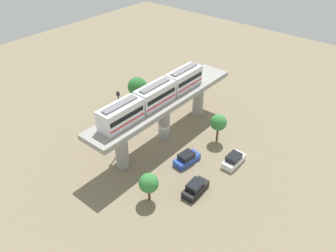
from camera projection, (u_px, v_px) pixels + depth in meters
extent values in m
plane|color=#84755B|center=(164.00, 137.00, 56.45)|extent=(120.00, 120.00, 0.00)
cylinder|color=#999691|center=(198.00, 98.00, 60.50)|extent=(1.90, 1.90, 6.53)
cylinder|color=#999691|center=(164.00, 121.00, 54.59)|extent=(1.90, 1.90, 6.53)
cylinder|color=#999691|center=(122.00, 149.00, 48.68)|extent=(1.90, 1.90, 6.53)
cube|color=#999691|center=(164.00, 101.00, 52.51)|extent=(5.20, 28.85, 0.80)
cube|color=silver|center=(184.00, 79.00, 54.56)|extent=(2.60, 6.60, 3.00)
cube|color=black|center=(184.00, 77.00, 54.41)|extent=(2.64, 6.07, 0.70)
cube|color=red|center=(184.00, 83.00, 54.98)|extent=(2.64, 6.34, 0.24)
cube|color=slate|center=(184.00, 70.00, 53.63)|extent=(1.10, 5.61, 0.24)
cube|color=silver|center=(155.00, 95.00, 50.18)|extent=(2.60, 6.60, 3.00)
cube|color=black|center=(155.00, 94.00, 50.03)|extent=(2.64, 6.07, 0.70)
cube|color=red|center=(155.00, 100.00, 50.60)|extent=(2.64, 6.34, 0.24)
cube|color=slate|center=(155.00, 85.00, 49.25)|extent=(1.10, 5.61, 0.24)
cube|color=silver|center=(121.00, 115.00, 45.79)|extent=(2.60, 6.60, 3.00)
cube|color=black|center=(121.00, 113.00, 45.65)|extent=(2.64, 6.07, 0.70)
cube|color=red|center=(121.00, 119.00, 46.22)|extent=(2.64, 6.34, 0.24)
cube|color=slate|center=(120.00, 104.00, 44.87)|extent=(1.10, 5.61, 0.24)
cube|color=white|center=(234.00, 161.00, 50.65)|extent=(1.86, 4.23, 1.00)
cube|color=black|center=(234.00, 157.00, 50.05)|extent=(1.67, 2.32, 0.76)
cube|color=#284CB7|center=(187.00, 160.00, 50.93)|extent=(2.31, 4.39, 1.00)
cube|color=black|center=(186.00, 156.00, 50.34)|extent=(1.92, 2.49, 0.76)
cube|color=black|center=(195.00, 189.00, 45.89)|extent=(1.93, 4.25, 1.00)
cube|color=black|center=(195.00, 185.00, 45.30)|extent=(1.71, 2.35, 0.76)
cylinder|color=brown|center=(149.00, 193.00, 44.43)|extent=(0.36, 0.36, 2.24)
sphere|color=#38843D|center=(149.00, 183.00, 43.38)|extent=(2.61, 2.61, 2.61)
cylinder|color=brown|center=(138.00, 97.00, 64.80)|extent=(0.36, 0.36, 2.52)
sphere|color=#2D7233|center=(137.00, 87.00, 63.51)|extent=(3.66, 3.66, 3.66)
cylinder|color=brown|center=(217.00, 134.00, 54.84)|extent=(0.36, 0.36, 2.86)
sphere|color=#38843D|center=(219.00, 122.00, 53.61)|extent=(2.64, 2.64, 2.64)
cylinder|color=#4C4C51|center=(121.00, 122.00, 51.71)|extent=(0.20, 0.20, 9.33)
cube|color=black|center=(118.00, 94.00, 48.88)|extent=(0.44, 0.28, 0.60)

